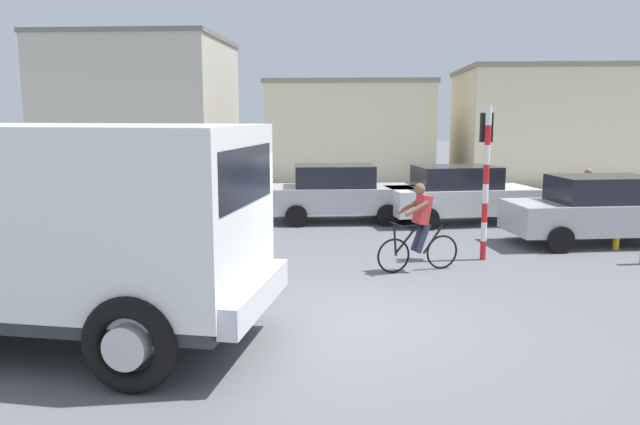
{
  "coord_description": "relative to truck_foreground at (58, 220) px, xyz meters",
  "views": [
    {
      "loc": [
        0.13,
        -9.04,
        3.05
      ],
      "look_at": [
        -0.68,
        2.5,
        1.2
      ],
      "focal_mm": 35.08,
      "sensor_mm": 36.0,
      "label": 1
    }
  ],
  "objects": [
    {
      "name": "ground_plane",
      "position": [
        3.84,
        1.28,
        -1.67
      ],
      "size": [
        120.0,
        120.0,
        0.0
      ],
      "primitive_type": "plane",
      "color": "slate"
    },
    {
      "name": "sidewalk_far",
      "position": [
        3.84,
        14.27,
        -1.59
      ],
      "size": [
        80.0,
        5.0,
        0.16
      ],
      "primitive_type": "cube",
      "color": "#ADADA8",
      "rests_on": "ground"
    },
    {
      "name": "truck_foreground",
      "position": [
        0.0,
        0.0,
        0.0
      ],
      "size": [
        5.64,
        3.24,
        2.9
      ],
      "color": "white",
      "rests_on": "ground"
    },
    {
      "name": "cyclist",
      "position": [
        5.05,
        4.21,
        -0.8
      ],
      "size": [
        1.61,
        0.77,
        1.72
      ],
      "color": "black",
      "rests_on": "ground"
    },
    {
      "name": "traffic_light_pole",
      "position": [
        6.49,
        5.33,
        0.4
      ],
      "size": [
        0.24,
        0.43,
        3.2
      ],
      "color": "red",
      "rests_on": "ground"
    },
    {
      "name": "car_red_near",
      "position": [
        9.4,
        7.06,
        -0.85
      ],
      "size": [
        4.24,
        2.39,
        1.6
      ],
      "color": "#B7B7BC",
      "rests_on": "ground"
    },
    {
      "name": "car_white_mid",
      "position": [
        6.63,
        9.64,
        -0.85
      ],
      "size": [
        4.28,
        2.58,
        1.6
      ],
      "color": "white",
      "rests_on": "ground"
    },
    {
      "name": "car_far_side",
      "position": [
        3.25,
        9.74,
        -0.85
      ],
      "size": [
        4.18,
        2.24,
        1.6
      ],
      "color": "#B7B7BC",
      "rests_on": "ground"
    },
    {
      "name": "pedestrian_near_kerb",
      "position": [
        9.83,
        8.94,
        -0.82
      ],
      "size": [
        0.34,
        0.22,
        1.62
      ],
      "color": "#2D334C",
      "rests_on": "ground"
    },
    {
      "name": "bollard_far",
      "position": [
        9.67,
        6.47,
        -1.22
      ],
      "size": [
        0.14,
        0.14,
        0.9
      ],
      "primitive_type": "cylinder",
      "color": "gold",
      "rests_on": "ground"
    },
    {
      "name": "building_corner_left",
      "position": [
        -6.68,
        22.05,
        1.62
      ],
      "size": [
        8.01,
        7.61,
        6.58
      ],
      "color": "#B2AD9E",
      "rests_on": "ground"
    },
    {
      "name": "building_mid_block",
      "position": [
        3.37,
        21.68,
        0.57
      ],
      "size": [
        7.3,
        7.1,
        4.46
      ],
      "color": "beige",
      "rests_on": "ground"
    },
    {
      "name": "building_corner_right",
      "position": [
        12.86,
        20.78,
        0.83
      ],
      "size": [
        9.3,
        7.4,
        4.98
      ],
      "color": "beige",
      "rests_on": "ground"
    }
  ]
}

